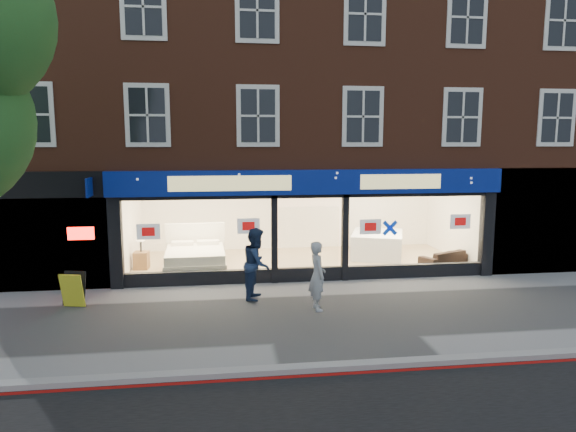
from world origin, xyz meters
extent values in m
plane|color=gray|center=(0.00, 0.00, 0.00)|extent=(120.00, 120.00, 0.00)
cube|color=#8C0A07|center=(0.00, -3.10, 0.01)|extent=(60.00, 0.10, 0.01)
cube|color=gray|center=(0.00, -2.90, 0.06)|extent=(60.00, 0.25, 0.12)
cube|color=tan|center=(0.00, 5.25, 0.05)|extent=(11.00, 4.50, 0.10)
cube|color=brown|center=(0.00, 7.00, 6.65)|extent=(19.00, 8.00, 6.70)
cube|color=navy|center=(0.00, 2.88, 2.95)|extent=(11.40, 0.28, 0.70)
cube|color=black|center=(0.00, 3.08, 0.20)|extent=(11.00, 0.18, 0.40)
cube|color=black|center=(-5.50, 3.05, 1.30)|extent=(0.35, 0.30, 2.60)
cube|color=black|center=(5.50, 3.05, 1.30)|extent=(0.35, 0.30, 2.60)
cube|color=white|center=(-3.25, 3.00, 1.45)|extent=(4.20, 0.02, 2.10)
cube|color=white|center=(3.25, 3.00, 1.45)|extent=(4.20, 0.02, 2.10)
cube|color=white|center=(0.00, 3.25, 1.15)|extent=(1.80, 0.02, 2.10)
cube|color=silver|center=(0.00, 7.50, 1.30)|extent=(11.00, 0.20, 2.60)
cube|color=#FFEAC6|center=(0.00, 5.25, 2.60)|extent=(11.00, 4.50, 0.12)
cube|color=black|center=(-7.60, 3.30, 1.65)|extent=(3.80, 0.60, 3.30)
cube|color=#FF140C|center=(-6.40, 2.95, 1.60)|extent=(0.70, 0.04, 0.35)
cube|color=black|center=(7.50, 3.20, 1.65)|extent=(4.00, 0.40, 3.30)
cube|color=white|center=(-3.40, 4.40, 0.29)|extent=(1.94, 2.25, 0.38)
cube|color=white|center=(-3.40, 4.40, 0.62)|extent=(1.86, 2.16, 0.27)
cube|color=white|center=(-3.44, 5.55, 0.75)|extent=(1.95, 0.19, 1.31)
cube|color=white|center=(-3.84, 5.17, 0.82)|extent=(0.72, 0.38, 0.13)
cube|color=white|center=(-3.02, 5.20, 0.82)|extent=(0.72, 0.38, 0.13)
cube|color=brown|center=(-5.10, 4.80, 0.38)|extent=(0.48, 0.48, 0.55)
cube|color=white|center=(2.84, 5.58, 0.24)|extent=(2.31, 2.57, 0.28)
cube|color=white|center=(2.84, 5.58, 0.52)|extent=(2.31, 2.57, 0.28)
cube|color=white|center=(2.84, 5.58, 0.80)|extent=(2.31, 2.57, 0.28)
imported|color=black|center=(4.60, 4.00, 0.35)|extent=(1.83, 1.31, 0.50)
cube|color=gold|center=(-6.27, 1.47, 0.44)|extent=(0.64, 0.49, 0.88)
imported|color=#A2A5AA|center=(-0.27, 0.46, 0.85)|extent=(0.47, 0.66, 1.71)
imported|color=#1B2B4C|center=(-1.67, 1.56, 0.94)|extent=(0.92, 1.06, 1.88)
camera|label=1|loc=(-2.56, -11.51, 4.10)|focal=32.00mm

